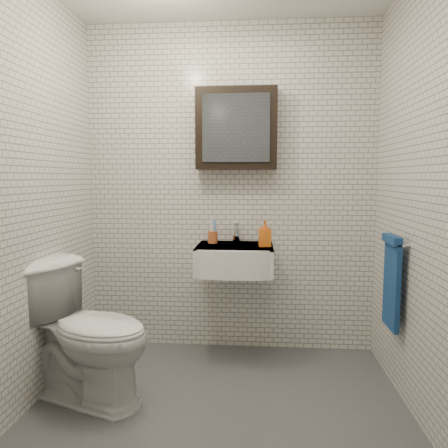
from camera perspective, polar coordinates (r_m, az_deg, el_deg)
name	(u,v)px	position (r m, az deg, el deg)	size (l,w,h in m)	color
ground	(218,411)	(2.72, -0.75, -23.29)	(2.20, 2.00, 0.01)	#47494E
room_shell	(218,154)	(2.38, -0.80, 9.11)	(2.22, 2.02, 2.51)	silver
washbasin	(235,259)	(3.16, 1.39, -4.59)	(0.55, 0.50, 0.20)	white
faucet	(236,233)	(3.32, 1.59, -1.22)	(0.06, 0.20, 0.15)	silver
mirror_cabinet	(236,129)	(3.31, 1.63, 12.31)	(0.60, 0.15, 0.60)	black
towel_rail	(392,278)	(2.90, 21.08, -6.60)	(0.09, 0.30, 0.58)	silver
toothbrush_cup	(213,236)	(3.28, -1.48, -1.63)	(0.09, 0.09, 0.20)	#B1562C
soap_bottle	(265,233)	(3.13, 5.34, -1.21)	(0.08, 0.09, 0.19)	#FF501A
toilet	(87,332)	(2.81, -17.48, -13.27)	(0.47, 0.83, 0.84)	white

